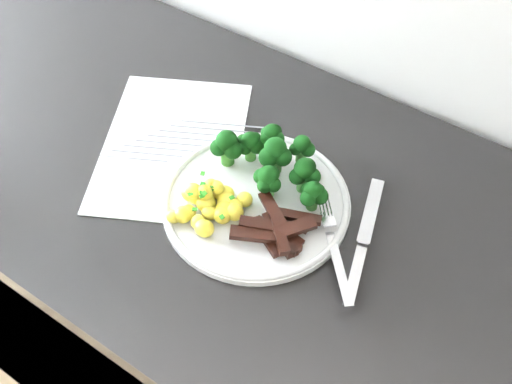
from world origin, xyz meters
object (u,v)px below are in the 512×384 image
(recipe_paper, at_px, (173,144))
(beef_strips, at_px, (277,229))
(fork, at_px, (335,251))
(plate, at_px, (256,201))
(knife, at_px, (360,255))
(broccoli, at_px, (274,159))
(potatoes, at_px, (211,204))
(counter, at_px, (285,356))

(recipe_paper, relative_size, beef_strips, 3.58)
(fork, bearing_deg, plate, 173.25)
(recipe_paper, relative_size, knife, 1.74)
(plate, xyz_separation_m, broccoli, (-0.01, 0.05, 0.04))
(potatoes, distance_m, knife, 0.22)
(broccoli, height_order, beef_strips, broccoli)
(knife, bearing_deg, plate, -179.01)
(counter, xyz_separation_m, knife, (0.10, -0.00, 0.47))
(beef_strips, bearing_deg, fork, 10.81)
(beef_strips, bearing_deg, plate, 150.30)
(counter, bearing_deg, broccoli, 146.50)
(counter, height_order, beef_strips, beef_strips)
(recipe_paper, relative_size, broccoli, 1.92)
(potatoes, relative_size, knife, 0.48)
(plate, relative_size, fork, 1.84)
(beef_strips, bearing_deg, potatoes, -170.03)
(plate, relative_size, broccoli, 1.42)
(beef_strips, bearing_deg, counter, 76.41)
(counter, relative_size, fork, 16.19)
(counter, height_order, fork, fork)
(recipe_paper, height_order, plate, plate)
(fork, relative_size, knife, 0.70)
(plate, distance_m, fork, 0.14)
(recipe_paper, bearing_deg, broccoli, 9.40)
(plate, distance_m, broccoli, 0.07)
(recipe_paper, bearing_deg, potatoes, -29.34)
(recipe_paper, bearing_deg, counter, -4.44)
(counter, distance_m, potatoes, 0.50)
(potatoes, xyz_separation_m, fork, (0.19, 0.03, -0.00))
(potatoes, bearing_deg, knife, 14.03)
(potatoes, bearing_deg, counter, 27.27)
(broccoli, relative_size, knife, 0.91)
(fork, bearing_deg, knife, 34.09)
(recipe_paper, xyz_separation_m, potatoes, (0.14, -0.08, 0.02))
(counter, xyz_separation_m, beef_strips, (-0.01, -0.04, 0.48))
(potatoes, bearing_deg, plate, 49.38)
(potatoes, xyz_separation_m, knife, (0.21, 0.05, -0.01))
(knife, bearing_deg, recipe_paper, 176.32)
(potatoes, xyz_separation_m, beef_strips, (0.10, 0.02, -0.00))
(counter, bearing_deg, recipe_paper, 175.56)
(broccoli, relative_size, beef_strips, 1.86)
(counter, distance_m, fork, 0.48)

